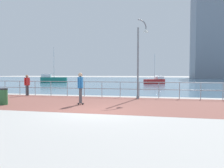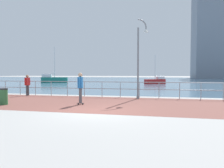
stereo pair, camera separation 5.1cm
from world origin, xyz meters
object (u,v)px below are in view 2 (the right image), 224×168
at_px(sailboat_gray, 54,79).
at_px(bystander, 27,83).
at_px(lamppost, 140,55).
at_px(skateboarder, 80,85).
at_px(sailboat_blue, 156,81).
at_px(trash_bin, 4,96).

bearing_deg(sailboat_gray, bystander, -66.81).
xyz_separation_m(lamppost, bystander, (-9.00, 0.20, -2.07)).
bearing_deg(sailboat_gray, skateboarder, -59.56).
bearing_deg(skateboarder, sailboat_blue, 82.94).
xyz_separation_m(trash_bin, sailboat_blue, (7.55, 28.10, 0.02)).
bearing_deg(trash_bin, lamppost, 33.36).
distance_m(skateboarder, trash_bin, 4.36).
bearing_deg(lamppost, trash_bin, -146.64).
distance_m(bystander, trash_bin, 5.28).
height_order(lamppost, sailboat_gray, sailboat_gray).
xyz_separation_m(trash_bin, sailboat_gray, (-11.78, 28.20, 0.19)).
xyz_separation_m(lamppost, sailboat_blue, (0.36, 23.37, -2.56)).
bearing_deg(sailboat_blue, skateboarder, -97.06).
xyz_separation_m(lamppost, trash_bin, (-7.19, -4.73, -2.58)).
xyz_separation_m(lamppost, skateboarder, (-2.99, -3.72, -1.97)).
distance_m(skateboarder, bystander, 7.18).
bearing_deg(bystander, sailboat_gray, 113.19).
relative_size(lamppost, bystander, 3.32).
bearing_deg(trash_bin, bystander, 110.19).
height_order(bystander, trash_bin, bystander).
height_order(lamppost, trash_bin, lamppost).
bearing_deg(sailboat_gray, trash_bin, -67.32).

